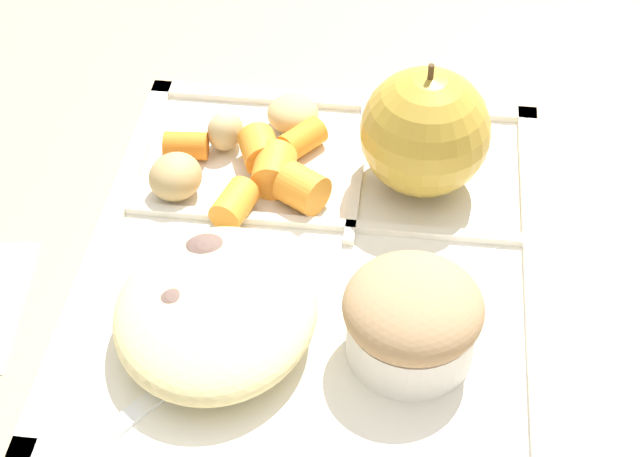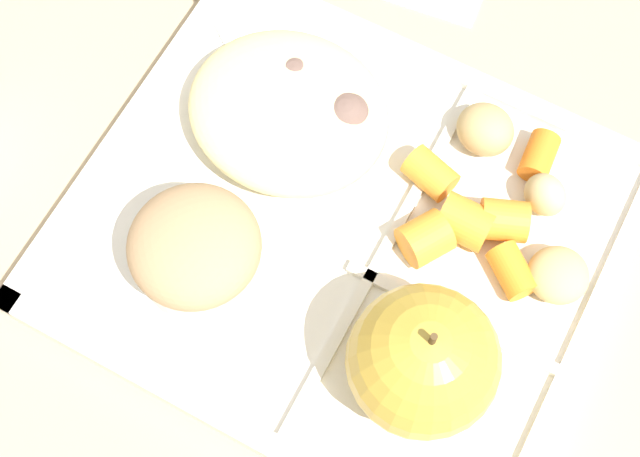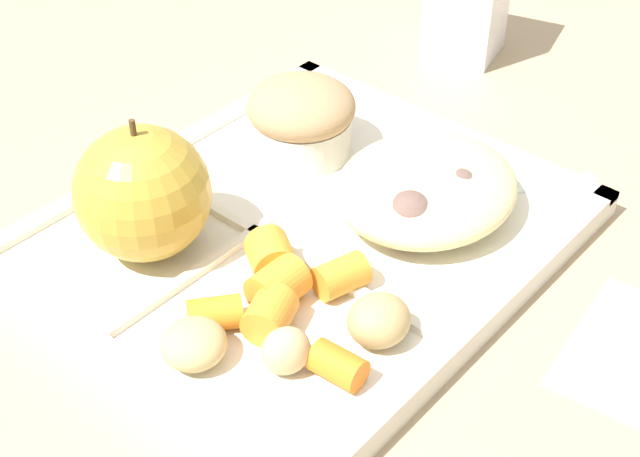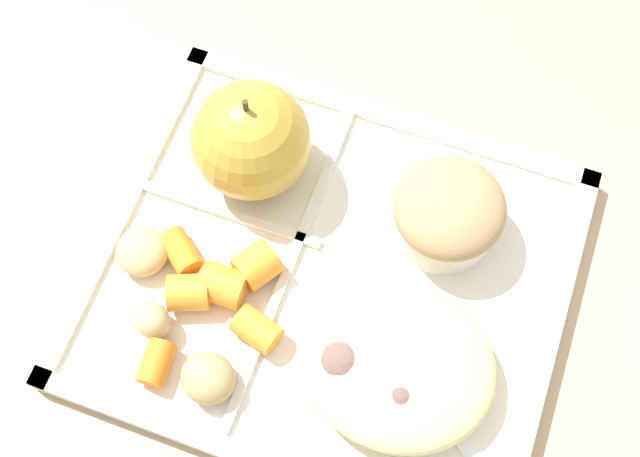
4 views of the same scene
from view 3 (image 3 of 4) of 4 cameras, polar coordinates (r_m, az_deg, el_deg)
ground at (r=0.58m, az=-0.92°, el=-0.94°), size 6.00×6.00×0.00m
lunch_tray at (r=0.57m, az=-0.97°, el=-0.39°), size 0.31×0.27×0.02m
green_apple at (r=0.54m, az=-11.17°, el=2.21°), size 0.08×0.08×0.09m
bran_muffin at (r=0.62m, az=-1.19°, el=7.05°), size 0.07×0.07×0.05m
carrot_slice_large at (r=0.52m, az=1.34°, el=-3.03°), size 0.03×0.03×0.02m
carrot_slice_tilted at (r=0.53m, az=-3.13°, el=-1.74°), size 0.04×0.04×0.03m
carrot_slice_back at (r=0.50m, az=-6.68°, el=-5.39°), size 0.04×0.03×0.02m
carrot_slice_edge at (r=0.51m, az=-2.68°, el=-3.64°), size 0.03×0.03×0.03m
carrot_slice_center at (r=0.47m, az=1.15°, el=-8.67°), size 0.02×0.03×0.02m
carrot_slice_small at (r=0.49m, az=-3.20°, el=-5.49°), size 0.03×0.03×0.02m
potato_chunk_corner at (r=0.47m, az=-2.17°, el=-7.76°), size 0.03×0.03×0.03m
potato_chunk_wedge at (r=0.48m, az=-7.99°, el=-7.26°), size 0.04×0.04×0.02m
potato_chunk_large at (r=0.49m, az=3.75°, el=-5.83°), size 0.04×0.04×0.03m
egg_noodle_pile at (r=0.57m, az=6.76°, el=2.60°), size 0.13×0.11×0.04m
meatball_center at (r=0.57m, az=7.58°, el=1.98°), size 0.04×0.04×0.04m
meatball_front at (r=0.57m, az=8.72°, el=2.10°), size 0.04×0.04×0.04m
meatball_back at (r=0.55m, az=5.72°, el=0.60°), size 0.04×0.04×0.04m
plastic_fork at (r=0.60m, az=9.57°, el=2.17°), size 0.14×0.11×0.00m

